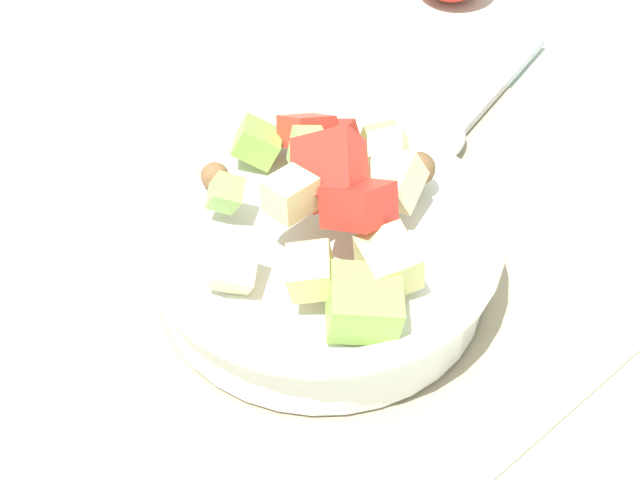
% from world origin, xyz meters
% --- Properties ---
extents(ground_plane, '(2.40, 2.40, 0.00)m').
position_xyz_m(ground_plane, '(0.00, 0.00, 0.00)').
color(ground_plane, silver).
extents(placemat, '(0.48, 0.34, 0.01)m').
position_xyz_m(placemat, '(0.00, 0.00, 0.00)').
color(placemat, tan).
rests_on(placemat, ground_plane).
extents(salad_bowl, '(0.22, 0.22, 0.12)m').
position_xyz_m(salad_bowl, '(0.01, -0.00, 0.04)').
color(salad_bowl, white).
rests_on(salad_bowl, placemat).
extents(serving_spoon, '(0.20, 0.08, 0.01)m').
position_xyz_m(serving_spoon, '(-0.18, -0.05, 0.01)').
color(serving_spoon, '#B7B7BC').
rests_on(serving_spoon, placemat).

